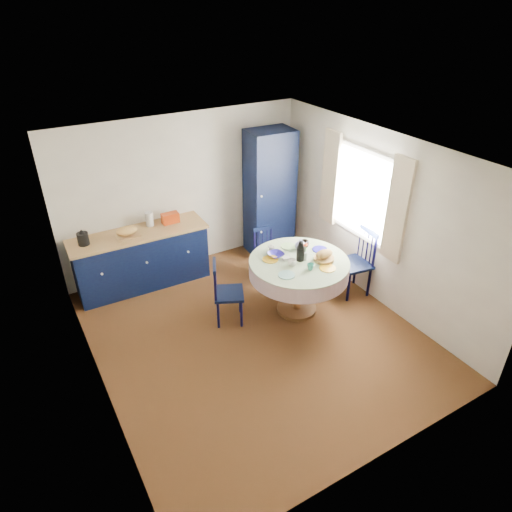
{
  "coord_description": "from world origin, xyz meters",
  "views": [
    {
      "loc": [
        -2.41,
        -4.15,
        4.05
      ],
      "look_at": [
        0.14,
        0.2,
        1.09
      ],
      "focal_mm": 32.0,
      "sensor_mm": 36.0,
      "label": 1
    }
  ],
  "objects_px": {
    "cobalt_bowl": "(276,255)",
    "mug_d": "(271,249)",
    "mug_a": "(292,263)",
    "mug_b": "(310,267)",
    "dining_table": "(299,268)",
    "chair_left": "(226,292)",
    "kitchen_counter": "(141,258)",
    "chair_right": "(357,262)",
    "pantry_cabinet": "(269,193)",
    "chair_far": "(266,253)",
    "mug_c": "(304,244)"
  },
  "relations": [
    {
      "from": "mug_d",
      "to": "chair_far",
      "type": "bearing_deg",
      "value": 64.32
    },
    {
      "from": "chair_left",
      "to": "mug_d",
      "type": "xyz_separation_m",
      "value": [
        0.79,
        0.1,
        0.41
      ]
    },
    {
      "from": "kitchen_counter",
      "to": "chair_far",
      "type": "relative_size",
      "value": 2.49
    },
    {
      "from": "dining_table",
      "to": "mug_b",
      "type": "distance_m",
      "value": 0.32
    },
    {
      "from": "kitchen_counter",
      "to": "chair_left",
      "type": "distance_m",
      "value": 1.64
    },
    {
      "from": "chair_left",
      "to": "mug_c",
      "type": "xyz_separation_m",
      "value": [
        1.25,
        -0.05,
        0.42
      ]
    },
    {
      "from": "kitchen_counter",
      "to": "mug_c",
      "type": "distance_m",
      "value": 2.52
    },
    {
      "from": "mug_d",
      "to": "cobalt_bowl",
      "type": "height_order",
      "value": "mug_d"
    },
    {
      "from": "mug_c",
      "to": "chair_left",
      "type": "bearing_deg",
      "value": 177.94
    },
    {
      "from": "mug_a",
      "to": "chair_right",
      "type": "bearing_deg",
      "value": 0.71
    },
    {
      "from": "chair_right",
      "to": "mug_a",
      "type": "xyz_separation_m",
      "value": [
        -1.19,
        -0.01,
        0.36
      ]
    },
    {
      "from": "pantry_cabinet",
      "to": "mug_d",
      "type": "distance_m",
      "value": 1.57
    },
    {
      "from": "mug_d",
      "to": "cobalt_bowl",
      "type": "bearing_deg",
      "value": -98.2
    },
    {
      "from": "chair_left",
      "to": "kitchen_counter",
      "type": "bearing_deg",
      "value": 50.56
    },
    {
      "from": "pantry_cabinet",
      "to": "mug_d",
      "type": "relative_size",
      "value": 23.35
    },
    {
      "from": "chair_right",
      "to": "mug_b",
      "type": "bearing_deg",
      "value": -69.51
    },
    {
      "from": "chair_right",
      "to": "cobalt_bowl",
      "type": "bearing_deg",
      "value": -95.07
    },
    {
      "from": "pantry_cabinet",
      "to": "mug_c",
      "type": "bearing_deg",
      "value": -99.2
    },
    {
      "from": "mug_b",
      "to": "mug_d",
      "type": "distance_m",
      "value": 0.7
    },
    {
      "from": "pantry_cabinet",
      "to": "cobalt_bowl",
      "type": "bearing_deg",
      "value": -115.45
    },
    {
      "from": "mug_a",
      "to": "chair_left",
      "type": "bearing_deg",
      "value": 155.84
    },
    {
      "from": "pantry_cabinet",
      "to": "chair_right",
      "type": "height_order",
      "value": "pantry_cabinet"
    },
    {
      "from": "kitchen_counter",
      "to": "dining_table",
      "type": "bearing_deg",
      "value": -45.28
    },
    {
      "from": "chair_right",
      "to": "mug_c",
      "type": "xyz_separation_m",
      "value": [
        -0.76,
        0.31,
        0.36
      ]
    },
    {
      "from": "kitchen_counter",
      "to": "mug_c",
      "type": "xyz_separation_m",
      "value": [
        1.96,
        -1.53,
        0.42
      ]
    },
    {
      "from": "kitchen_counter",
      "to": "cobalt_bowl",
      "type": "relative_size",
      "value": 9.27
    },
    {
      "from": "mug_c",
      "to": "mug_d",
      "type": "bearing_deg",
      "value": 163.08
    },
    {
      "from": "mug_c",
      "to": "dining_table",
      "type": "bearing_deg",
      "value": -134.96
    },
    {
      "from": "cobalt_bowl",
      "to": "mug_d",
      "type": "bearing_deg",
      "value": 81.8
    },
    {
      "from": "dining_table",
      "to": "chair_right",
      "type": "distance_m",
      "value": 1.04
    },
    {
      "from": "dining_table",
      "to": "chair_left",
      "type": "relative_size",
      "value": 1.48
    },
    {
      "from": "kitchen_counter",
      "to": "mug_a",
      "type": "relative_size",
      "value": 17.11
    },
    {
      "from": "mug_a",
      "to": "cobalt_bowl",
      "type": "xyz_separation_m",
      "value": [
        -0.06,
        0.31,
        -0.02
      ]
    },
    {
      "from": "chair_left",
      "to": "mug_a",
      "type": "bearing_deg",
      "value": -89.05
    },
    {
      "from": "chair_right",
      "to": "mug_b",
      "type": "xyz_separation_m",
      "value": [
        -1.04,
        -0.22,
        0.35
      ]
    },
    {
      "from": "mug_b",
      "to": "kitchen_counter",
      "type": "bearing_deg",
      "value": 129.19
    },
    {
      "from": "mug_a",
      "to": "mug_b",
      "type": "xyz_separation_m",
      "value": [
        0.15,
        -0.21,
        -0.0
      ]
    },
    {
      "from": "chair_left",
      "to": "chair_right",
      "type": "height_order",
      "value": "chair_right"
    },
    {
      "from": "mug_a",
      "to": "mug_b",
      "type": "height_order",
      "value": "mug_a"
    },
    {
      "from": "mug_a",
      "to": "mug_c",
      "type": "bearing_deg",
      "value": 36.64
    },
    {
      "from": "mug_a",
      "to": "cobalt_bowl",
      "type": "height_order",
      "value": "mug_a"
    },
    {
      "from": "dining_table",
      "to": "mug_a",
      "type": "xyz_separation_m",
      "value": [
        -0.17,
        -0.06,
        0.17
      ]
    },
    {
      "from": "chair_right",
      "to": "kitchen_counter",
      "type": "bearing_deg",
      "value": -115.71
    },
    {
      "from": "chair_left",
      "to": "mug_b",
      "type": "relative_size",
      "value": 9.87
    },
    {
      "from": "dining_table",
      "to": "mug_a",
      "type": "height_order",
      "value": "dining_table"
    },
    {
      "from": "chair_far",
      "to": "mug_b",
      "type": "relative_size",
      "value": 8.79
    },
    {
      "from": "pantry_cabinet",
      "to": "mug_a",
      "type": "xyz_separation_m",
      "value": [
        -0.76,
        -1.81,
        -0.19
      ]
    },
    {
      "from": "chair_left",
      "to": "cobalt_bowl",
      "type": "xyz_separation_m",
      "value": [
        0.76,
        -0.06,
        0.39
      ]
    },
    {
      "from": "pantry_cabinet",
      "to": "chair_left",
      "type": "relative_size",
      "value": 2.31
    },
    {
      "from": "chair_far",
      "to": "mug_d",
      "type": "distance_m",
      "value": 0.82
    }
  ]
}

